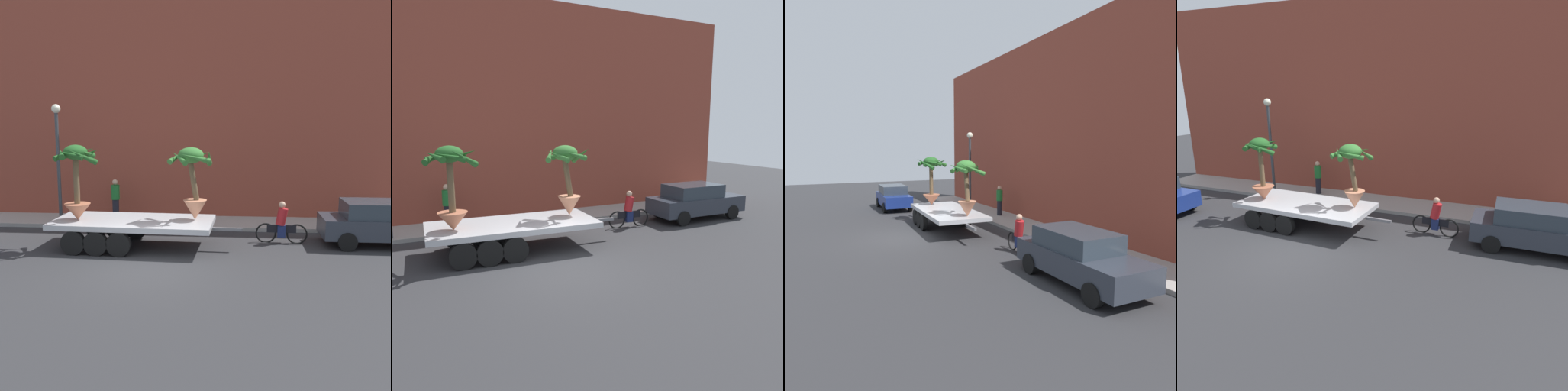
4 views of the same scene
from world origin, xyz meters
The scene contains 9 objects.
ground_plane centered at (0.00, 0.00, 0.00)m, with size 60.00×60.00×0.00m, color #2D2D30.
sidewalk centered at (0.00, 6.10, 0.07)m, with size 24.00×2.20×0.15m, color #A39E99.
building_facade centered at (0.00, 7.80, 4.79)m, with size 24.00×1.20×9.58m, color brown.
flatbed_trailer centered at (-1.08, 2.42, 0.76)m, with size 6.52×2.68×0.98m.
potted_palm_rear centered at (1.20, 2.60, 2.39)m, with size 1.55×1.51×2.49m.
potted_palm_middle centered at (-2.73, 2.25, 2.42)m, with size 1.65×1.70×2.57m.
cyclist centered at (4.31, 3.42, 0.67)m, with size 1.84×0.37×1.54m.
parked_car centered at (7.76, 3.36, 0.83)m, with size 4.29×1.85×1.58m.
pedestrian_near_gate centered at (-2.46, 6.24, 1.04)m, with size 0.36×0.36×1.71m.
Camera 2 is at (-4.17, -9.93, 4.09)m, focal length 35.83 mm.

